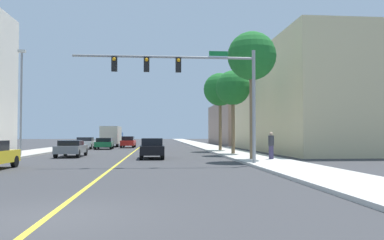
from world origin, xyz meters
name	(u,v)px	position (x,y,z in m)	size (l,w,h in m)	color
ground	(139,148)	(0.00, 42.00, 0.00)	(192.00, 192.00, 0.00)	#38383A
sidewalk_left	(64,148)	(-9.34, 42.00, 0.07)	(3.54, 168.00, 0.15)	#B2ADA3
sidewalk_right	(211,147)	(9.34, 42.00, 0.07)	(3.54, 168.00, 0.15)	beige
lane_marking_center	(139,148)	(0.00, 42.00, 0.00)	(0.16, 144.00, 0.01)	yellow
building_right_near	(309,102)	(18.67, 31.84, 5.29)	(11.45, 26.09, 10.57)	beige
building_right_far	(254,124)	(19.72, 60.25, 3.62)	(13.56, 22.88, 7.23)	gray
traffic_signal_mast	(194,78)	(4.48, 13.49, 5.04)	(10.46, 0.36, 6.55)	gray
street_lamp	(21,97)	(-8.07, 22.28, 4.66)	(0.56, 0.28, 8.17)	gray
palm_near	(252,57)	(8.72, 16.97, 7.00)	(3.27, 3.27, 8.57)	brown
palm_mid	(233,88)	(8.85, 24.25, 5.73)	(2.97, 2.97, 7.12)	brown
palm_far	(220,90)	(8.91, 31.53, 6.42)	(3.44, 3.44, 8.04)	brown
car_white	(85,143)	(-6.35, 39.88, 0.75)	(2.03, 3.96, 1.42)	white
car_green	(104,143)	(-3.89, 38.70, 0.72)	(2.10, 4.34, 1.35)	#196638
car_gray	(71,148)	(-4.41, 23.03, 0.70)	(1.94, 4.62, 1.31)	slate
car_black	(152,148)	(1.99, 20.35, 0.77)	(1.79, 4.27, 1.50)	black
car_red	(128,142)	(-1.43, 43.64, 0.76)	(1.83, 4.19, 1.50)	red
delivery_truck	(112,136)	(-4.13, 48.44, 1.56)	(2.47, 8.05, 2.89)	#194799
pedestrian	(271,145)	(9.95, 16.75, 1.05)	(0.38, 0.38, 1.79)	#3F3859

